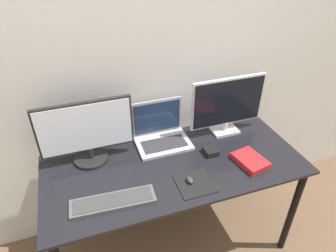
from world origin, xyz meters
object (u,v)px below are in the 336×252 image
at_px(monitor_left, 86,132).
at_px(mouse, 190,180).
at_px(power_brick, 211,151).
at_px(monitor_right, 228,105).
at_px(laptop, 161,132).
at_px(book, 250,160).
at_px(keyboard, 113,201).

bearing_deg(monitor_left, mouse, -37.86).
height_order(monitor_left, power_brick, monitor_left).
height_order(monitor_right, laptop, monitor_right).
height_order(monitor_right, book, monitor_right).
height_order(laptop, keyboard, laptop).
xyz_separation_m(monitor_left, mouse, (0.50, -0.39, -0.19)).
xyz_separation_m(laptop, book, (0.45, -0.41, -0.05)).
distance_m(laptop, book, 0.61).
bearing_deg(book, keyboard, -177.36).
relative_size(monitor_left, power_brick, 6.10).
bearing_deg(mouse, laptop, 93.67).
bearing_deg(monitor_left, monitor_right, 0.01).
bearing_deg(monitor_right, laptop, 173.64).
bearing_deg(book, monitor_left, 158.94).
xyz_separation_m(monitor_left, book, (0.92, -0.36, -0.19)).
bearing_deg(power_brick, book, -40.39).
bearing_deg(keyboard, laptop, 47.29).
relative_size(monitor_left, mouse, 9.92).
bearing_deg(monitor_right, mouse, -137.66).
xyz_separation_m(keyboard, mouse, (0.44, 0.00, 0.01)).
height_order(monitor_left, book, monitor_left).
bearing_deg(book, monitor_right, 87.97).
relative_size(monitor_right, power_brick, 5.72).
xyz_separation_m(laptop, mouse, (0.03, -0.44, -0.05)).
relative_size(monitor_left, laptop, 1.57).
bearing_deg(mouse, book, 5.06).
relative_size(mouse, book, 0.24).
distance_m(laptop, keyboard, 0.61).
xyz_separation_m(monitor_right, power_brick, (-0.20, -0.19, -0.20)).
relative_size(keyboard, power_brick, 5.00).
xyz_separation_m(laptop, power_brick, (0.26, -0.24, -0.05)).
xyz_separation_m(keyboard, book, (0.86, 0.04, 0.01)).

